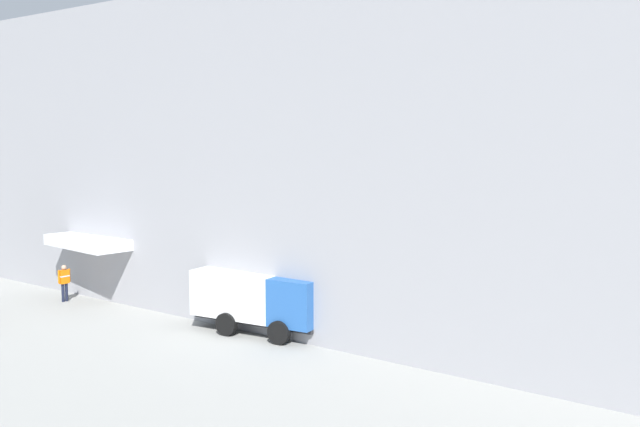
% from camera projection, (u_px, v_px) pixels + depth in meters
% --- Properties ---
extents(ground, '(240.00, 320.00, 0.20)m').
position_uv_depth(ground, '(180.00, 212.00, 74.39)').
color(ground, '#999993').
extents(terminal_building, '(4.00, 64.91, 13.74)m').
position_uv_depth(terminal_building, '(344.00, 159.00, 27.26)').
color(terminal_building, '#99999E').
rests_on(terminal_building, ground).
extents(airliner_foreground, '(34.69, 41.61, 11.90)m').
position_uv_depth(airliner_foreground, '(292.00, 204.00, 46.37)').
color(airliner_foreground, white).
rests_on(airliner_foreground, ground).
extents(airliner_mid_apron, '(33.45, 28.22, 10.20)m').
position_uv_depth(airliner_mid_apron, '(234.00, 173.00, 96.67)').
color(airliner_mid_apron, white).
rests_on(airliner_mid_apron, ground).
extents(airliner_far_taxiway, '(28.50, 23.64, 8.15)m').
position_uv_depth(airliner_far_taxiway, '(9.00, 167.00, 130.38)').
color(airliner_far_taxiway, silver).
rests_on(airliner_far_taxiway, ground).
extents(service_truck_fuel, '(5.37, 6.44, 2.40)m').
position_uv_depth(service_truck_fuel, '(510.00, 228.00, 49.47)').
color(service_truck_fuel, yellow).
rests_on(service_truck_fuel, ground).
extents(service_truck_baggage, '(2.90, 5.69, 2.41)m').
position_uv_depth(service_truck_baggage, '(262.00, 297.00, 28.08)').
color(service_truck_baggage, '#2659A5').
rests_on(service_truck_baggage, ground).
extents(service_truck_catering, '(6.42, 3.97, 2.98)m').
position_uv_depth(service_truck_catering, '(612.00, 222.00, 51.01)').
color(service_truck_catering, silver).
rests_on(service_truck_catering, ground).
extents(cargo_container_near, '(2.06, 2.06, 2.07)m').
position_uv_depth(cargo_container_near, '(489.00, 251.00, 42.06)').
color(cargo_container_near, '#333338').
rests_on(cargo_container_near, ground).
extents(cargo_container_mid, '(2.16, 2.16, 2.08)m').
position_uv_depth(cargo_container_mid, '(130.00, 253.00, 41.27)').
color(cargo_container_mid, '#333338').
rests_on(cargo_container_mid, ground).
extents(crew_marshaller, '(0.63, 0.25, 1.74)m').
position_uv_depth(crew_marshaller, '(64.00, 280.00, 33.35)').
color(crew_marshaller, '#191E33').
rests_on(crew_marshaller, ground).
extents(crew_loader_left, '(0.42, 0.56, 1.63)m').
position_uv_depth(crew_loader_left, '(364.00, 257.00, 40.25)').
color(crew_loader_left, '#191E33').
rests_on(crew_loader_left, ground).
extents(crew_loader_right, '(0.61, 0.35, 1.78)m').
position_uv_depth(crew_loader_right, '(251.00, 267.00, 36.67)').
color(crew_loader_right, '#191E33').
rests_on(crew_loader_right, ground).
extents(crew_supervisor, '(0.61, 0.34, 1.78)m').
position_uv_depth(crew_supervisor, '(159.00, 256.00, 39.81)').
color(crew_supervisor, '#191E33').
rests_on(crew_supervisor, ground).
extents(apron_guide_line, '(0.30, 60.00, 0.01)m').
position_uv_depth(apron_guide_line, '(365.00, 257.00, 45.64)').
color(apron_guide_line, yellow).
rests_on(apron_guide_line, ground).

